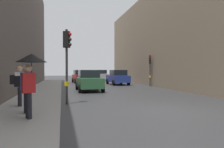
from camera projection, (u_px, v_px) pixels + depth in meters
The scene contains 12 objects.
ground_plane at pixel (171, 110), 9.68m from camera, with size 120.00×120.00×0.00m, color #38383A.
sidewalk_kerb at pixel (40, 96), 14.15m from camera, with size 2.71×40.00×0.16m, color #A8A5A0.
building_facade_right at pixel (202, 39), 24.69m from camera, with size 12.00×35.07×10.61m, color gray.
traffic_light_mid_street at pixel (150, 65), 23.31m from camera, with size 0.32×0.45×3.37m.
traffic_light_near_right at pixel (67, 53), 11.19m from camera, with size 0.44×0.37×3.84m.
car_silver_hatchback at pixel (101, 75), 37.52m from camera, with size 2.28×4.33×1.76m.
car_blue_van at pixel (118, 77), 26.03m from camera, with size 2.20×4.29×1.76m.
car_green_estate at pixel (89, 80), 18.27m from camera, with size 2.08×4.23×1.76m.
car_red_sedan at pixel (80, 76), 29.75m from camera, with size 2.25×4.32×1.76m.
pedestrian_with_umbrella at pixel (31, 68), 7.20m from camera, with size 1.00×1.00×2.14m.
pedestrian_with_black_backpack at pixel (19, 83), 9.64m from camera, with size 0.65×0.41×1.77m.
pedestrian_with_grey_backpack at pixel (25, 86), 8.14m from camera, with size 0.61×0.36×1.77m.
Camera 1 is at (-4.72, -8.82, 1.76)m, focal length 34.98 mm.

